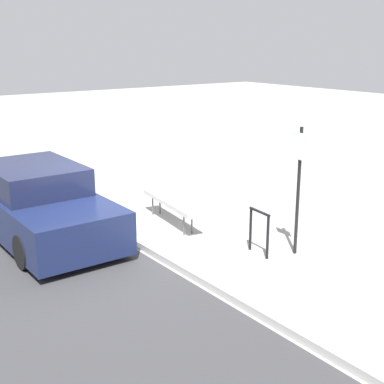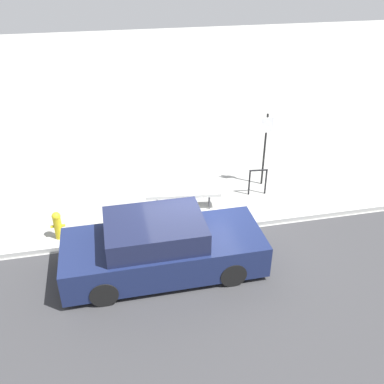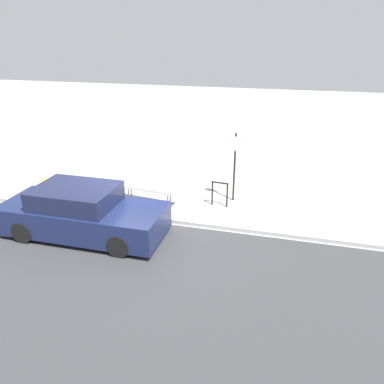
{
  "view_description": "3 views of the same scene",
  "coord_description": "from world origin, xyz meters",
  "px_view_note": "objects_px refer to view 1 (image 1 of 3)",
  "views": [
    {
      "loc": [
        8.77,
        -4.74,
        3.7
      ],
      "look_at": [
        0.82,
        1.08,
        0.92
      ],
      "focal_mm": 50.0,
      "sensor_mm": 36.0,
      "label": 1
    },
    {
      "loc": [
        -2.01,
        -8.9,
        6.6
      ],
      "look_at": [
        0.1,
        0.86,
        0.71
      ],
      "focal_mm": 40.0,
      "sensor_mm": 36.0,
      "label": 2
    },
    {
      "loc": [
        4.22,
        -9.42,
        5.2
      ],
      "look_at": [
        1.57,
        0.56,
        0.8
      ],
      "focal_mm": 35.0,
      "sensor_mm": 36.0,
      "label": 3
    }
  ],
  "objects_px": {
    "parked_car_near": "(38,204)",
    "fire_hydrant": "(73,178)",
    "sign_post": "(298,179)",
    "bike_rack": "(259,228)",
    "bench": "(171,203)"
  },
  "relations": [
    {
      "from": "parked_car_near",
      "to": "fire_hydrant",
      "type": "bearing_deg",
      "value": 143.07
    },
    {
      "from": "fire_hydrant",
      "to": "sign_post",
      "type": "bearing_deg",
      "value": 14.59
    },
    {
      "from": "bike_rack",
      "to": "parked_car_near",
      "type": "height_order",
      "value": "parked_car_near"
    },
    {
      "from": "fire_hydrant",
      "to": "parked_car_near",
      "type": "relative_size",
      "value": 0.17
    },
    {
      "from": "bike_rack",
      "to": "sign_post",
      "type": "bearing_deg",
      "value": 56.96
    },
    {
      "from": "sign_post",
      "to": "bench",
      "type": "bearing_deg",
      "value": -161.77
    },
    {
      "from": "bench",
      "to": "parked_car_near",
      "type": "xyz_separation_m",
      "value": [
        -0.98,
        -2.48,
        0.18
      ]
    },
    {
      "from": "bike_rack",
      "to": "sign_post",
      "type": "xyz_separation_m",
      "value": [
        0.36,
        0.55,
        0.88
      ]
    },
    {
      "from": "bench",
      "to": "sign_post",
      "type": "height_order",
      "value": "sign_post"
    },
    {
      "from": "bench",
      "to": "sign_post",
      "type": "relative_size",
      "value": 0.93
    },
    {
      "from": "bench",
      "to": "parked_car_near",
      "type": "distance_m",
      "value": 2.68
    },
    {
      "from": "bike_rack",
      "to": "bench",
      "type": "bearing_deg",
      "value": -171.94
    },
    {
      "from": "bench",
      "to": "parked_car_near",
      "type": "relative_size",
      "value": 0.47
    },
    {
      "from": "bike_rack",
      "to": "parked_car_near",
      "type": "xyz_separation_m",
      "value": [
        -3.3,
        -2.81,
        0.14
      ]
    },
    {
      "from": "fire_hydrant",
      "to": "bench",
      "type": "bearing_deg",
      "value": 11.62
    }
  ]
}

